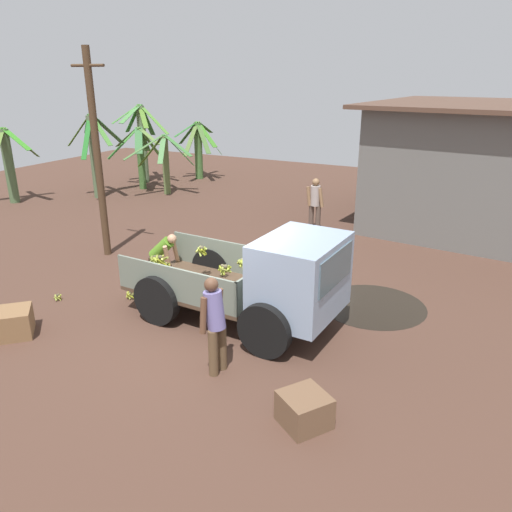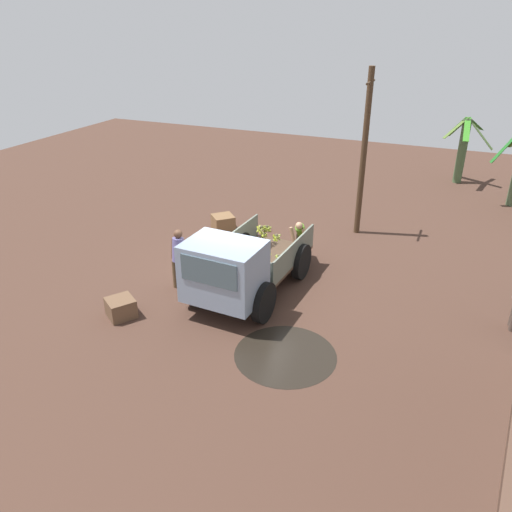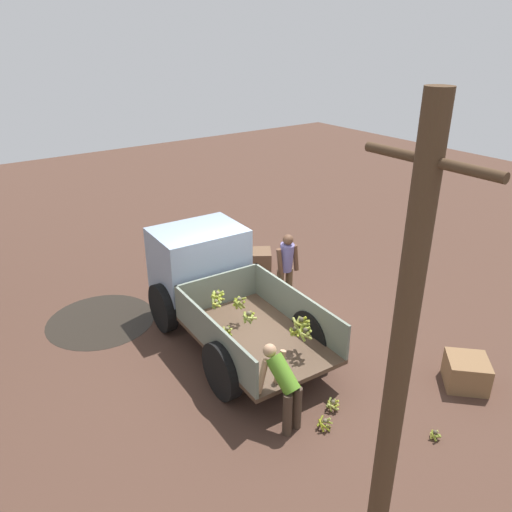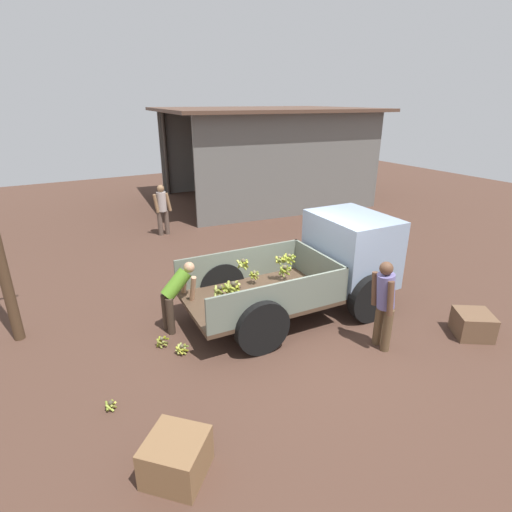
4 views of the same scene
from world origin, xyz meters
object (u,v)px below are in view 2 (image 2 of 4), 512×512
object	(u,v)px
utility_pole	(364,153)
wooden_crate_1	(121,308)
banana_bunch_on_ground_1	(291,247)
banana_bunch_on_ground_0	(276,248)
wooden_crate_0	(223,223)
cargo_truck	(235,269)
person_worker_loading	(301,236)
person_foreground_visitor	(178,257)
banana_bunch_on_ground_2	(269,229)

from	to	relation	value
utility_pole	wooden_crate_1	size ratio (longest dim) A/B	8.48
banana_bunch_on_ground_1	wooden_crate_1	bearing A→B (deg)	-25.94
banana_bunch_on_ground_0	wooden_crate_0	bearing A→B (deg)	-110.96
cargo_truck	person_worker_loading	distance (m)	3.18
person_foreground_visitor	wooden_crate_0	size ratio (longest dim) A/B	2.47
person_foreground_visitor	banana_bunch_on_ground_0	bearing A→B (deg)	-18.99
cargo_truck	wooden_crate_0	world-z (taller)	cargo_truck
person_worker_loading	wooden_crate_1	size ratio (longest dim) A/B	2.10
banana_bunch_on_ground_0	banana_bunch_on_ground_2	bearing A→B (deg)	-149.49
utility_pole	wooden_crate_0	size ratio (longest dim) A/B	7.85
cargo_truck	banana_bunch_on_ground_2	distance (m)	4.86
wooden_crate_0	utility_pole	bearing A→B (deg)	110.80
banana_bunch_on_ground_0	banana_bunch_on_ground_1	world-z (taller)	banana_bunch_on_ground_1
cargo_truck	wooden_crate_1	bearing A→B (deg)	-52.88
person_worker_loading	person_foreground_visitor	bearing A→B (deg)	-46.23
banana_bunch_on_ground_2	cargo_truck	bearing A→B (deg)	11.87
person_worker_loading	wooden_crate_1	distance (m)	5.53
utility_pole	person_worker_loading	world-z (taller)	utility_pole
cargo_truck	banana_bunch_on_ground_0	xyz separation A→B (m)	(-3.33, -0.19, -0.90)
utility_pole	banana_bunch_on_ground_1	xyz separation A→B (m)	(2.21, -1.53, -2.56)
banana_bunch_on_ground_0	banana_bunch_on_ground_2	world-z (taller)	banana_bunch_on_ground_0
banana_bunch_on_ground_0	person_foreground_visitor	bearing A→B (deg)	-26.19
wooden_crate_1	banana_bunch_on_ground_2	bearing A→B (deg)	168.09
utility_pole	banana_bunch_on_ground_2	size ratio (longest dim) A/B	31.12
cargo_truck	utility_pole	distance (m)	6.26
banana_bunch_on_ground_1	person_worker_loading	bearing A→B (deg)	43.97
cargo_truck	wooden_crate_1	distance (m)	2.88
person_worker_loading	utility_pole	bearing A→B (deg)	151.21
person_foreground_visitor	banana_bunch_on_ground_2	world-z (taller)	person_foreground_visitor
wooden_crate_0	cargo_truck	bearing A→B (deg)	30.21
utility_pole	banana_bunch_on_ground_1	bearing A→B (deg)	-34.69
banana_bunch_on_ground_0	wooden_crate_1	distance (m)	5.32
utility_pole	wooden_crate_1	xyz separation A→B (m)	(7.34, -4.02, -2.44)
utility_pole	person_foreground_visitor	xyz separation A→B (m)	(5.56, -3.45, -1.76)
utility_pole	wooden_crate_1	world-z (taller)	utility_pole
wooden_crate_0	banana_bunch_on_ground_1	bearing A→B (deg)	76.60
person_foreground_visitor	banana_bunch_on_ground_1	distance (m)	3.94
person_worker_loading	wooden_crate_1	bearing A→B (deg)	-39.03
cargo_truck	utility_pole	xyz separation A→B (m)	(-5.78, 1.73, 1.67)
cargo_truck	wooden_crate_0	size ratio (longest dim) A/B	6.49
person_foreground_visitor	banana_bunch_on_ground_0	world-z (taller)	person_foreground_visitor
utility_pole	banana_bunch_on_ground_0	world-z (taller)	utility_pole
cargo_truck	wooden_crate_1	world-z (taller)	cargo_truck
cargo_truck	person_foreground_visitor	world-z (taller)	cargo_truck
cargo_truck	wooden_crate_1	xyz separation A→B (m)	(1.56, -2.29, -0.77)
person_worker_loading	banana_bunch_on_ground_1	xyz separation A→B (m)	(-0.46, -0.45, -0.65)
banana_bunch_on_ground_1	banana_bunch_on_ground_2	world-z (taller)	banana_bunch_on_ground_1
banana_bunch_on_ground_0	person_worker_loading	bearing A→B (deg)	74.50
cargo_truck	banana_bunch_on_ground_0	size ratio (longest dim) A/B	17.95
banana_bunch_on_ground_2	wooden_crate_0	size ratio (longest dim) A/B	0.25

